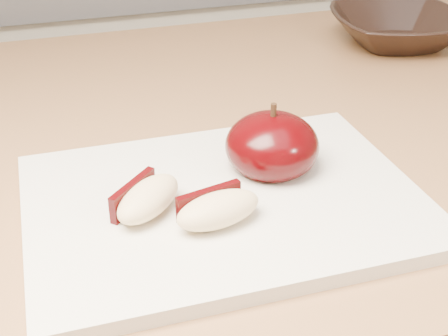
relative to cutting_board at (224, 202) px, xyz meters
name	(u,v)px	position (x,y,z in m)	size (l,w,h in m)	color
back_cabinet	(106,165)	(0.00, 0.85, -0.44)	(2.40, 0.62, 0.94)	silver
cutting_board	(224,202)	(0.00, 0.00, 0.00)	(0.30, 0.22, 0.01)	silver
apple_half	(272,146)	(0.05, 0.03, 0.03)	(0.09, 0.09, 0.07)	black
apple_wedge_a	(147,198)	(-0.06, 0.00, 0.02)	(0.07, 0.07, 0.02)	beige
apple_wedge_b	(217,209)	(-0.02, -0.03, 0.02)	(0.07, 0.05, 0.02)	beige
bowl	(398,28)	(0.34, 0.30, 0.01)	(0.17, 0.17, 0.04)	black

